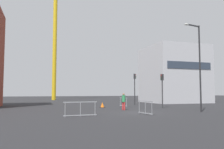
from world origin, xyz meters
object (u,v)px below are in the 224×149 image
at_px(construction_crane, 53,17).
at_px(pedestrian_walking, 124,100).
at_px(streetlamp_tall, 198,61).
at_px(traffic_cone_striped, 102,105).
at_px(traffic_light_median, 162,85).
at_px(traffic_light_near, 135,84).

distance_m(construction_crane, pedestrian_walking, 36.93).
relative_size(streetlamp_tall, pedestrian_walking, 4.70).
bearing_deg(streetlamp_tall, traffic_cone_striped, 127.11).
distance_m(traffic_light_median, pedestrian_walking, 5.47).
distance_m(traffic_light_near, traffic_cone_striped, 7.22).
height_order(construction_crane, traffic_light_near, construction_crane).
bearing_deg(construction_crane, pedestrian_walking, -80.96).
height_order(streetlamp_tall, traffic_light_median, streetlamp_tall).
relative_size(pedestrian_walking, traffic_cone_striped, 2.75).
relative_size(construction_crane, streetlamp_tall, 3.67).
xyz_separation_m(construction_crane, streetlamp_tall, (10.63, -36.23, -14.26)).
relative_size(streetlamp_tall, traffic_cone_striped, 12.93).
xyz_separation_m(construction_crane, traffic_cone_striped, (4.09, -27.59, -18.57)).
height_order(construction_crane, traffic_cone_striped, construction_crane).
height_order(construction_crane, pedestrian_walking, construction_crane).
height_order(streetlamp_tall, traffic_light_near, streetlamp_tall).
xyz_separation_m(traffic_light_median, pedestrian_walking, (-5.08, -1.28, -1.58)).
distance_m(pedestrian_walking, traffic_cone_striped, 4.49).
bearing_deg(construction_crane, traffic_light_median, -71.67).
height_order(construction_crane, streetlamp_tall, construction_crane).
relative_size(traffic_light_near, traffic_cone_striped, 7.09).
distance_m(streetlamp_tall, traffic_light_near, 12.48).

